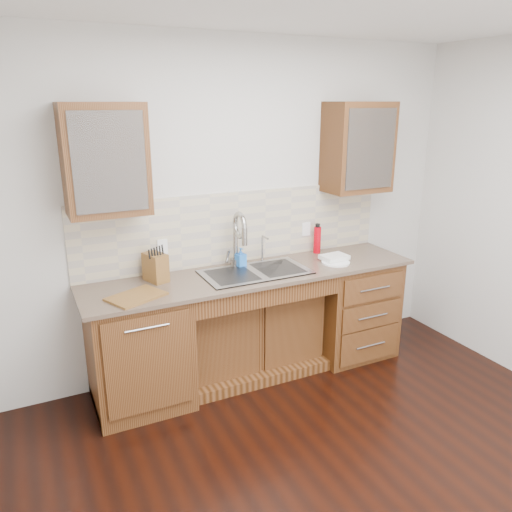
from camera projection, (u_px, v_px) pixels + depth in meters
name	position (u px, v px, depth m)	size (l,w,h in m)	color
ground	(357.00, 492.00, 3.01)	(4.00, 3.50, 0.10)	black
wall_back	(235.00, 209.00, 4.14)	(4.00, 0.10, 2.70)	silver
base_cabinet_left	(139.00, 349.00, 3.70)	(0.70, 0.62, 0.88)	#593014
base_cabinet_center	(249.00, 331.00, 4.20)	(1.20, 0.44, 0.70)	#593014
base_cabinet_right	(349.00, 306.00, 4.49)	(0.70, 0.62, 0.88)	#593014
countertop	(255.00, 274.00, 3.95)	(2.70, 0.65, 0.03)	#84705B
backsplash	(238.00, 227.00, 4.13)	(2.70, 0.02, 0.59)	beige
sink	(255.00, 283.00, 3.96)	(0.84, 0.46, 0.19)	#9E9EA5
faucet	(235.00, 242.00, 4.04)	(0.04, 0.04, 0.40)	#999993
filter_tap	(262.00, 247.00, 4.18)	(0.02, 0.02, 0.24)	#999993
upper_cabinet_left	(105.00, 160.00, 3.37)	(0.55, 0.34, 0.75)	#593014
upper_cabinet_right	(358.00, 148.00, 4.24)	(0.55, 0.34, 0.75)	#593014
outlet_left	(163.00, 247.00, 3.87)	(0.08, 0.01, 0.12)	white
outlet_right	(306.00, 229.00, 4.41)	(0.08, 0.01, 0.12)	white
soap_bottle	(241.00, 257.00, 4.05)	(0.07, 0.07, 0.16)	blue
water_bottle	(317.00, 240.00, 4.41)	(0.06, 0.06, 0.24)	#BB000D
plate	(336.00, 262.00, 4.16)	(0.24, 0.24, 0.01)	white
dish_towel	(334.00, 257.00, 4.21)	(0.22, 0.16, 0.04)	white
knife_block	(156.00, 267.00, 3.72)	(0.12, 0.19, 0.21)	brown
cutting_board	(136.00, 297.00, 3.43)	(0.37, 0.26, 0.02)	brown
cup_left_a	(93.00, 167.00, 3.35)	(0.13, 0.13, 0.11)	white
cup_left_b	(119.00, 167.00, 3.42)	(0.10, 0.10, 0.09)	white
cup_right_a	(350.00, 154.00, 4.22)	(0.13, 0.13, 0.10)	silver
cup_right_b	(366.00, 154.00, 4.30)	(0.09, 0.09, 0.09)	white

